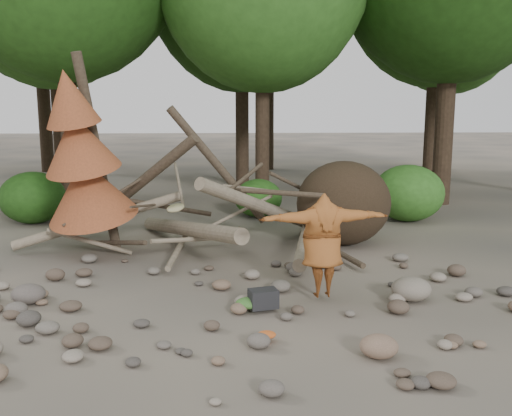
{
  "coord_description": "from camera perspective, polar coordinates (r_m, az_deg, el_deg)",
  "views": [
    {
      "loc": [
        -0.09,
        -8.67,
        3.23
      ],
      "look_at": [
        0.42,
        1.5,
        1.4
      ],
      "focal_mm": 40.0,
      "sensor_mm": 36.0,
      "label": 1
    }
  ],
  "objects": [
    {
      "name": "dead_conifer",
      "position": [
        12.46,
        -16.94,
        4.6
      ],
      "size": [
        2.06,
        2.16,
        4.35
      ],
      "color": "#4C3F30",
      "rests_on": "ground"
    },
    {
      "name": "boulder_mid_left",
      "position": [
        10.24,
        -21.8,
        -7.98
      ],
      "size": [
        0.55,
        0.5,
        0.33
      ],
      "primitive_type": "ellipsoid",
      "color": "#5E554F",
      "rests_on": "ground"
    },
    {
      "name": "bush_mid",
      "position": [
        16.71,
        0.24,
        1.0
      ],
      "size": [
        1.4,
        1.4,
        1.12
      ],
      "primitive_type": "ellipsoid",
      "color": "#2B601C",
      "rests_on": "ground"
    },
    {
      "name": "bush_left",
      "position": [
        16.95,
        -21.43,
        0.97
      ],
      "size": [
        1.8,
        1.8,
        1.44
      ],
      "primitive_type": "ellipsoid",
      "color": "#204C14",
      "rests_on": "ground"
    },
    {
      "name": "deadfall_pile",
      "position": [
        13.28,
        6.33,
        0.25
      ],
      "size": [
        8.55,
        5.24,
        3.3
      ],
      "color": "#332619",
      "rests_on": "ground"
    },
    {
      "name": "cloth_green",
      "position": [
        9.22,
        -0.66,
        -9.77
      ],
      "size": [
        0.45,
        0.37,
        0.17
      ],
      "primitive_type": "ellipsoid",
      "color": "#3D6F2C",
      "rests_on": "ground"
    },
    {
      "name": "backpack",
      "position": [
        9.2,
        0.73,
        -9.39
      ],
      "size": [
        0.5,
        0.4,
        0.3
      ],
      "primitive_type": "cube",
      "rotation": [
        0.0,
        0.0,
        0.25
      ],
      "color": "black",
      "rests_on": "ground"
    },
    {
      "name": "frisbee_thrower",
      "position": [
        9.53,
        6.66,
        -3.69
      ],
      "size": [
        3.64,
        0.88,
        1.75
      ],
      "color": "#975122",
      "rests_on": "ground"
    },
    {
      "name": "bush_right",
      "position": [
        16.65,
        14.98,
        1.46
      ],
      "size": [
        2.0,
        2.0,
        1.6
      ],
      "primitive_type": "ellipsoid",
      "color": "#367223",
      "rests_on": "ground"
    },
    {
      "name": "boulder_mid_right",
      "position": [
        10.0,
        15.25,
        -7.82
      ],
      "size": [
        0.67,
        0.6,
        0.4
      ],
      "primitive_type": "ellipsoid",
      "color": "gray",
      "rests_on": "ground"
    },
    {
      "name": "ground",
      "position": [
        9.25,
        -2.14,
        -10.25
      ],
      "size": [
        120.0,
        120.0,
        0.0
      ],
      "primitive_type": "plane",
      "color": "#514C44",
      "rests_on": "ground"
    },
    {
      "name": "boulder_front_right",
      "position": [
        7.78,
        12.19,
        -13.37
      ],
      "size": [
        0.51,
        0.46,
        0.3
      ],
      "primitive_type": "ellipsoid",
      "color": "#826551",
      "rests_on": "ground"
    },
    {
      "name": "cloth_orange",
      "position": [
        8.12,
        1.05,
        -12.88
      ],
      "size": [
        0.27,
        0.22,
        0.1
      ],
      "primitive_type": "ellipsoid",
      "color": "#BE5420",
      "rests_on": "ground"
    }
  ]
}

